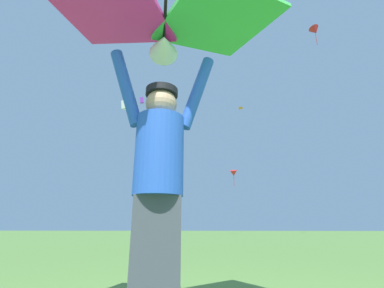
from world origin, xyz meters
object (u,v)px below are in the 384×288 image
distant_kite_purple_overhead_distant (142,100)px  marker_flag (141,188)px  held_stunt_kite (165,23)px  distant_kite_orange_high_left (241,108)px  distant_kite_red_mid_right (315,31)px  distant_kite_white_low_left (125,105)px  kite_flyer_person (158,179)px  distant_kite_red_far_center (234,173)px

distant_kite_purple_overhead_distant → marker_flag: 32.97m
held_stunt_kite → distant_kite_orange_high_left: (4.45, 33.13, 15.13)m
held_stunt_kite → distant_kite_red_mid_right: size_ratio=0.80×
distant_kite_white_low_left → distant_kite_red_mid_right: (22.04, -3.21, 6.47)m
distant_kite_white_low_left → marker_flag: 26.86m
held_stunt_kite → distant_kite_red_mid_right: bearing=62.5°
held_stunt_kite → distant_kite_red_mid_right: (11.83, 22.69, 19.15)m
kite_flyer_person → distant_kite_orange_high_left: distant_kite_orange_high_left is taller
distant_kite_red_far_center → marker_flag: size_ratio=1.10×
marker_flag → distant_kite_purple_overhead_distant: bearing=107.5°
held_stunt_kite → marker_flag: (-1.36, 4.32, -0.65)m
kite_flyer_person → distant_kite_purple_overhead_distant: distant_kite_purple_overhead_distant is taller
kite_flyer_person → distant_kite_red_far_center: size_ratio=1.00×
kite_flyer_person → marker_flag: 4.48m
distant_kite_red_mid_right → distant_kite_purple_overhead_distant: distant_kite_red_mid_right is taller
held_stunt_kite → marker_flag: held_stunt_kite is taller
kite_flyer_person → distant_kite_purple_overhead_distant: size_ratio=2.15×
held_stunt_kite → marker_flag: size_ratio=1.11×
distant_kite_white_low_left → distant_kite_red_mid_right: 23.20m
kite_flyer_person → distant_kite_white_low_left: bearing=111.5°
distant_kite_red_far_center → marker_flag: bearing=-99.6°
distant_kite_white_low_left → distant_kite_purple_overhead_distant: 6.50m
kite_flyer_person → distant_kite_orange_high_left: bearing=82.3°
distant_kite_orange_high_left → distant_kite_purple_overhead_distant: (-14.32, -1.73, 0.98)m
distant_kite_red_mid_right → distant_kite_purple_overhead_distant: size_ratio=2.71×
distant_kite_red_mid_right → distant_kite_purple_overhead_distant: 23.58m
distant_kite_orange_high_left → marker_flag: (-5.81, -28.82, -15.79)m
distant_kite_red_far_center → distant_kite_purple_overhead_distant: bearing=160.7°
held_stunt_kite → distant_kite_red_far_center: distant_kite_red_far_center is taller
kite_flyer_person → distant_kite_purple_overhead_distant: bearing=107.5°
distant_kite_red_far_center → distant_kite_red_mid_right: (9.33, -4.38, 14.89)m
distant_kite_orange_high_left → distant_kite_red_mid_right: distant_kite_red_mid_right is taller
kite_flyer_person → held_stunt_kite: (0.02, -0.08, 1.23)m
kite_flyer_person → distant_kite_red_far_center: bearing=84.7°
distant_kite_red_mid_right → distant_kite_white_low_left: bearing=171.7°
held_stunt_kite → distant_kite_purple_overhead_distant: distant_kite_purple_overhead_distant is taller
kite_flyer_person → distant_kite_orange_high_left: (4.47, 33.05, 16.36)m
held_stunt_kite → distant_kite_white_low_left: bearing=111.5°
distant_kite_red_far_center → distant_kite_orange_high_left: bearing=72.2°
distant_kite_red_far_center → kite_flyer_person: bearing=-95.3°
distant_kite_red_far_center → distant_kite_red_mid_right: 18.11m
distant_kite_white_low_left → marker_flag: distant_kite_white_low_left is taller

